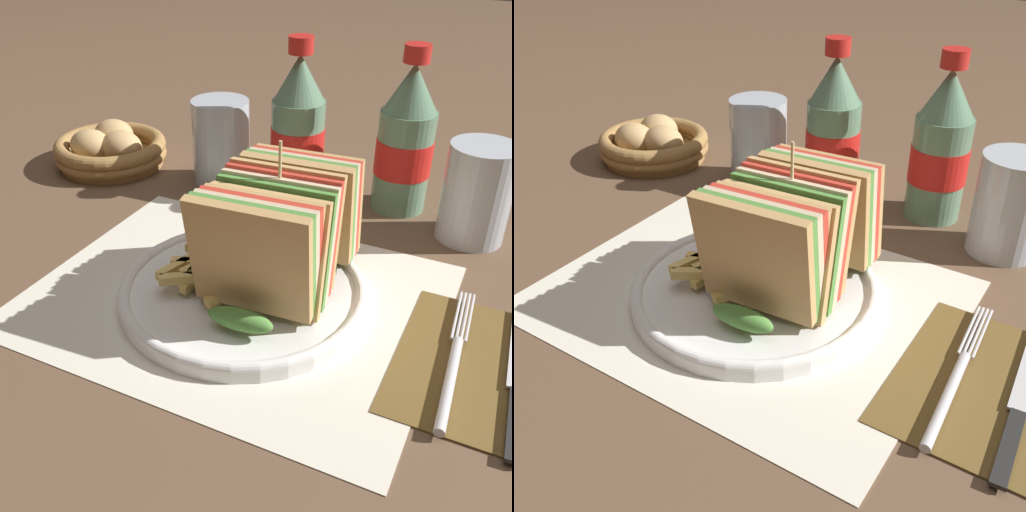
{
  "view_description": "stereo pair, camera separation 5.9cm",
  "coord_description": "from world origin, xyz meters",
  "views": [
    {
      "loc": [
        0.23,
        -0.41,
        0.35
      ],
      "look_at": [
        0.0,
        0.04,
        0.04
      ],
      "focal_mm": 42.0,
      "sensor_mm": 36.0,
      "label": 1
    },
    {
      "loc": [
        0.28,
        -0.39,
        0.35
      ],
      "look_at": [
        0.0,
        0.04,
        0.04
      ],
      "focal_mm": 42.0,
      "sensor_mm": 36.0,
      "label": 2
    }
  ],
  "objects": [
    {
      "name": "glass_near",
      "position": [
        0.18,
        0.24,
        0.05
      ],
      "size": [
        0.08,
        0.08,
        0.11
      ],
      "color": "silver",
      "rests_on": "ground_plane"
    },
    {
      "name": "club_sandwich",
      "position": [
        0.03,
        0.03,
        0.07
      ],
      "size": [
        0.12,
        0.2,
        0.15
      ],
      "color": "tan",
      "rests_on": "plate_main"
    },
    {
      "name": "coke_bottle_near",
      "position": [
        -0.05,
        0.26,
        0.09
      ],
      "size": [
        0.07,
        0.07,
        0.2
      ],
      "color": "slate",
      "rests_on": "ground_plane"
    },
    {
      "name": "knife",
      "position": [
        0.26,
        0.01,
        0.01
      ],
      "size": [
        0.03,
        0.2,
        0.0
      ],
      "rotation": [
        0.0,
        0.0,
        0.06
      ],
      "color": "black",
      "rests_on": "napkin"
    },
    {
      "name": "plate_main",
      "position": [
        0.0,
        0.02,
        0.01
      ],
      "size": [
        0.25,
        0.25,
        0.02
      ],
      "color": "white",
      "rests_on": "ground_plane"
    },
    {
      "name": "fries_pile",
      "position": [
        -0.04,
        0.01,
        0.03
      ],
      "size": [
        0.09,
        0.09,
        0.02
      ],
      "color": "#E5C166",
      "rests_on": "plate_main"
    },
    {
      "name": "bread_basket",
      "position": [
        -0.33,
        0.23,
        0.02
      ],
      "size": [
        0.16,
        0.16,
        0.06
      ],
      "color": "olive",
      "rests_on": "ground_plane"
    },
    {
      "name": "ground_plane",
      "position": [
        0.0,
        0.0,
        0.0
      ],
      "size": [
        4.0,
        4.0,
        0.0
      ],
      "primitive_type": "plane",
      "color": "brown"
    },
    {
      "name": "ketchup_blob",
      "position": [
        -0.03,
        0.04,
        0.03
      ],
      "size": [
        0.04,
        0.04,
        0.02
      ],
      "color": "maroon",
      "rests_on": "plate_main"
    },
    {
      "name": "coke_bottle_far",
      "position": [
        0.09,
        0.28,
        0.09
      ],
      "size": [
        0.07,
        0.07,
        0.2
      ],
      "color": "slate",
      "rests_on": "ground_plane"
    },
    {
      "name": "napkin",
      "position": [
        0.23,
        0.01,
        0.0
      ],
      "size": [
        0.15,
        0.18,
        0.0
      ],
      "color": "brown",
      "rests_on": "ground_plane"
    },
    {
      "name": "placemat",
      "position": [
        -0.01,
        0.01,
        0.0
      ],
      "size": [
        0.4,
        0.31,
        0.0
      ],
      "color": "silver",
      "rests_on": "ground_plane"
    },
    {
      "name": "glass_far",
      "position": [
        -0.15,
        0.25,
        0.05
      ],
      "size": [
        0.08,
        0.08,
        0.11
      ],
      "color": "silver",
      "rests_on": "ground_plane"
    },
    {
      "name": "fork",
      "position": [
        0.21,
        -0.0,
        0.01
      ],
      "size": [
        0.02,
        0.19,
        0.01
      ],
      "rotation": [
        0.0,
        0.0,
        0.06
      ],
      "color": "silver",
      "rests_on": "napkin"
    }
  ]
}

